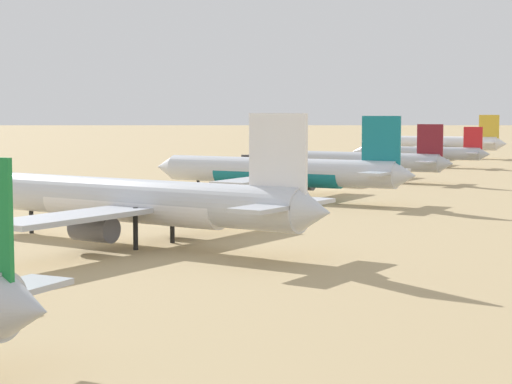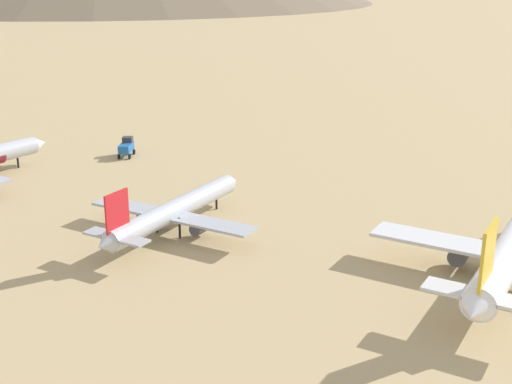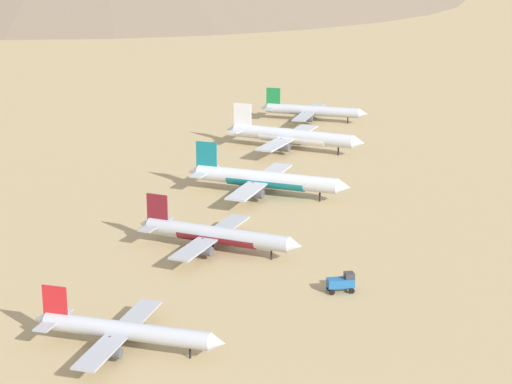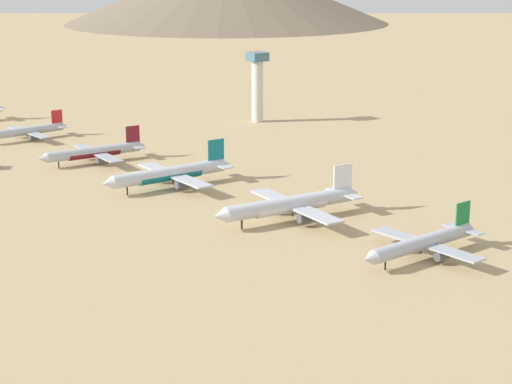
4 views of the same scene
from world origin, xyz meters
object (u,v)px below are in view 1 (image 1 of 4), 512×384
parked_jet_4 (136,201)px  service_truck (252,163)px  parked_jet_3 (280,172)px  parked_jet_1 (421,153)px  parked_jet_0 (434,143)px  parked_jet_2 (361,162)px

parked_jet_4 → service_truck: 113.59m
parked_jet_3 → service_truck: bearing=-54.0°
parked_jet_1 → parked_jet_3: bearing=98.2°
parked_jet_0 → parked_jet_4: 190.52m
parked_jet_3 → parked_jet_4: 49.37m
parked_jet_2 → parked_jet_3: 43.49m
parked_jet_3 → parked_jet_4: parked_jet_4 is taller
parked_jet_4 → service_truck: parked_jet_4 is taller
parked_jet_0 → service_truck: size_ratio=7.88×
parked_jet_0 → service_truck: (11.46, 84.72, -2.26)m
parked_jet_4 → service_truck: (50.37, -101.79, -2.36)m
parked_jet_1 → parked_jet_3: (-13.36, 92.22, 0.92)m
parked_jet_2 → parked_jet_0: bearing=-77.6°
parked_jet_2 → parked_jet_3: bearing=98.8°
parked_jet_0 → parked_jet_1: parked_jet_0 is taller
parked_jet_0 → parked_jet_3: bearing=101.3°
parked_jet_1 → parked_jet_2: bearing=97.8°
parked_jet_1 → parked_jet_4: parked_jet_4 is taller
parked_jet_3 → service_truck: parked_jet_3 is taller
parked_jet_2 → parked_jet_3: parked_jet_3 is taller
service_truck → parked_jet_4: bearing=116.3°
parked_jet_2 → service_truck: size_ratio=6.88×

